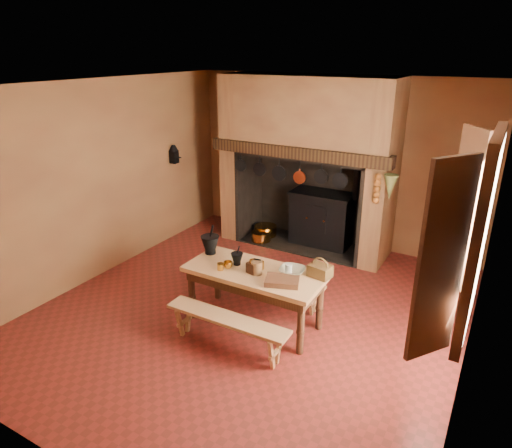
{
  "coord_description": "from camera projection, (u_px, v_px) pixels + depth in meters",
  "views": [
    {
      "loc": [
        2.56,
        -4.39,
        3.18
      ],
      "look_at": [
        -0.11,
        0.3,
        1.09
      ],
      "focal_mm": 32.0,
      "sensor_mm": 36.0,
      "label": 1
    }
  ],
  "objects": [
    {
      "name": "brass_cup",
      "position": [
        228.0,
        265.0,
        5.43
      ],
      "size": [
        0.11,
        0.11,
        0.09
      ],
      "primitive_type": "imported",
      "rotation": [
        0.0,
        0.0,
        0.03
      ],
      "color": "#C1862C",
      "rests_on": "work_table"
    },
    {
      "name": "wall_left",
      "position": [
        101.0,
        180.0,
        6.53
      ],
      "size": [
        0.02,
        5.5,
        2.8
      ],
      "primitive_type": "cube",
      "color": "olive",
      "rests_on": "floor"
    },
    {
      "name": "stoneware_crock",
      "position": [
        257.0,
        268.0,
        5.28
      ],
      "size": [
        0.16,
        0.16,
        0.16
      ],
      "primitive_type": "cylinder",
      "rotation": [
        0.0,
        0.0,
        -0.3
      ],
      "color": "#50331D",
      "rests_on": "work_table"
    },
    {
      "name": "hanging_pans",
      "position": [
        291.0,
        174.0,
        7.02
      ],
      "size": [
        1.92,
        0.29,
        0.27
      ],
      "color": "black",
      "rests_on": "chimney_breast"
    },
    {
      "name": "work_table",
      "position": [
        254.0,
        279.0,
        5.43
      ],
      "size": [
        1.66,
        0.74,
        0.72
      ],
      "color": "tan",
      "rests_on": "floor"
    },
    {
      "name": "glass_jar",
      "position": [
        289.0,
        270.0,
        5.25
      ],
      "size": [
        0.1,
        0.1,
        0.14
      ],
      "primitive_type": "cylinder",
      "rotation": [
        0.0,
        0.0,
        0.29
      ],
      "color": "beige",
      "rests_on": "work_table"
    },
    {
      "name": "ceiling",
      "position": [
        251.0,
        85.0,
        4.88
      ],
      "size": [
        5.5,
        5.5,
        0.0
      ],
      "primitive_type": "plane",
      "rotation": [
        3.14,
        0.0,
        0.0
      ],
      "color": "silver",
      "rests_on": "back_wall"
    },
    {
      "name": "onion_string",
      "position": [
        377.0,
        189.0,
        6.4
      ],
      "size": [
        0.12,
        0.1,
        0.46
      ],
      "primitive_type": null,
      "color": "#AD611F",
      "rests_on": "chimney_breast"
    },
    {
      "name": "brass_mug_b",
      "position": [
        260.0,
        265.0,
        5.41
      ],
      "size": [
        0.1,
        0.1,
        0.1
      ],
      "primitive_type": "cylinder",
      "rotation": [
        0.0,
        0.0,
        -0.26
      ],
      "color": "#C1862C",
      "rests_on": "work_table"
    },
    {
      "name": "hearth_pans",
      "position": [
        263.0,
        233.0,
        8.14
      ],
      "size": [
        0.51,
        0.62,
        0.2
      ],
      "color": "#C1862C",
      "rests_on": "floor"
    },
    {
      "name": "wooden_tray",
      "position": [
        282.0,
        281.0,
        5.08
      ],
      "size": [
        0.44,
        0.38,
        0.06
      ],
      "primitive_type": "cube",
      "rotation": [
        0.0,
        0.0,
        0.34
      ],
      "color": "#3D2213",
      "rests_on": "work_table"
    },
    {
      "name": "wall_right",
      "position": [
        484.0,
        253.0,
        4.23
      ],
      "size": [
        0.02,
        5.5,
        2.8
      ],
      "primitive_type": "cube",
      "color": "olive",
      "rests_on": "floor"
    },
    {
      "name": "mortar_small",
      "position": [
        237.0,
        258.0,
        5.51
      ],
      "size": [
        0.15,
        0.15,
        0.25
      ],
      "rotation": [
        0.0,
        0.0,
        -0.3
      ],
      "color": "black",
      "rests_on": "work_table"
    },
    {
      "name": "chimney_breast",
      "position": [
        308.0,
        140.0,
        7.24
      ],
      "size": [
        2.95,
        0.96,
        2.8
      ],
      "color": "olive",
      "rests_on": "floor"
    },
    {
      "name": "iron_range",
      "position": [
        322.0,
        218.0,
        7.71
      ],
      "size": [
        1.12,
        0.55,
        1.6
      ],
      "color": "black",
      "rests_on": "floor"
    },
    {
      "name": "window",
      "position": [
        467.0,
        234.0,
        3.87
      ],
      "size": [
        0.39,
        1.75,
        1.76
      ],
      "color": "white",
      "rests_on": "wall_right"
    },
    {
      "name": "bench_front",
      "position": [
        227.0,
        325.0,
        5.04
      ],
      "size": [
        1.48,
        0.26,
        0.42
      ],
      "color": "tan",
      "rests_on": "floor"
    },
    {
      "name": "wall_coffee_mill",
      "position": [
        174.0,
        153.0,
        7.71
      ],
      "size": [
        0.23,
        0.16,
        0.31
      ],
      "color": "black",
      "rests_on": "wall_left"
    },
    {
      "name": "back_wall",
      "position": [
        334.0,
        162.0,
        7.61
      ],
      "size": [
        5.0,
        0.02,
        2.8
      ],
      "primitive_type": "cube",
      "color": "olive",
      "rests_on": "floor"
    },
    {
      "name": "herb_bunch",
      "position": [
        390.0,
        187.0,
        6.3
      ],
      "size": [
        0.2,
        0.2,
        0.35
      ],
      "primitive_type": "cone",
      "rotation": [
        3.14,
        0.0,
        0.0
      ],
      "color": "olive",
      "rests_on": "chimney_breast"
    },
    {
      "name": "brass_mug_a",
      "position": [
        220.0,
        267.0,
        5.39
      ],
      "size": [
        0.09,
        0.09,
        0.09
      ],
      "primitive_type": "cylinder",
      "rotation": [
        0.0,
        0.0,
        0.18
      ],
      "color": "#C1862C",
      "rests_on": "work_table"
    },
    {
      "name": "bench_back",
      "position": [
        275.0,
        283.0,
        5.99
      ],
      "size": [
        1.35,
        0.24,
        0.38
      ],
      "color": "tan",
      "rests_on": "floor"
    },
    {
      "name": "floor",
      "position": [
        252.0,
        311.0,
        5.89
      ],
      "size": [
        5.5,
        5.5,
        0.0
      ],
      "primitive_type": "plane",
      "color": "maroon",
      "rests_on": "ground"
    },
    {
      "name": "mixing_bowl",
      "position": [
        292.0,
        271.0,
        5.3
      ],
      "size": [
        0.33,
        0.33,
        0.07
      ],
      "primitive_type": "imported",
      "rotation": [
        0.0,
        0.0,
        0.11
      ],
      "color": "#B0AB87",
      "rests_on": "work_table"
    },
    {
      "name": "wall_front",
      "position": [
        52.0,
        323.0,
        3.15
      ],
      "size": [
        5.0,
        0.02,
        2.8
      ],
      "primitive_type": "cube",
      "color": "olive",
      "rests_on": "floor"
    },
    {
      "name": "wicker_basket",
      "position": [
        320.0,
        270.0,
        5.22
      ],
      "size": [
        0.28,
        0.22,
        0.24
      ],
      "rotation": [
        0.0,
        0.0,
        -0.18
      ],
      "color": "#492E15",
      "rests_on": "work_table"
    },
    {
      "name": "coffee_grinder",
      "position": [
        253.0,
        267.0,
        5.31
      ],
      "size": [
        0.19,
        0.16,
        0.2
      ],
      "rotation": [
        0.0,
        0.0,
        -0.27
      ],
      "color": "#3D2213",
      "rests_on": "work_table"
    },
    {
      "name": "mortar_large",
      "position": [
        210.0,
        244.0,
        5.79
      ],
      "size": [
        0.24,
        0.24,
        0.4
      ],
      "rotation": [
        0.0,
        0.0,
        -0.33
      ],
      "color": "black",
      "rests_on": "work_table"
    }
  ]
}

